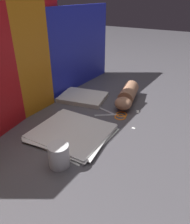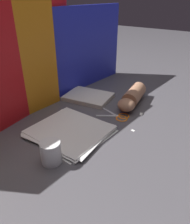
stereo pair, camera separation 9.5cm
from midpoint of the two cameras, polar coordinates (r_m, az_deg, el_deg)
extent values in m
plane|color=#4C494F|center=(0.95, 4.55, -4.45)|extent=(6.00, 6.00, 0.00)
cube|color=red|center=(1.05, -13.36, 13.11)|extent=(0.54, 0.08, 0.49)
cube|color=#2833D1|center=(1.29, -1.99, 15.84)|extent=(0.73, 0.07, 0.46)
cube|color=white|center=(0.92, -3.96, -5.31)|extent=(0.29, 0.31, 0.00)
cube|color=white|center=(0.92, -3.28, -5.17)|extent=(0.29, 0.31, 0.00)
cube|color=white|center=(0.91, -3.73, -5.19)|extent=(0.27, 0.30, 0.00)
cube|color=white|center=(0.91, -3.57, -5.01)|extent=(0.30, 0.32, 0.00)
cube|color=white|center=(0.92, -3.61, -4.55)|extent=(0.27, 0.30, 0.00)
cube|color=silver|center=(1.21, 0.51, 3.98)|extent=(0.22, 0.27, 0.02)
sphere|color=silver|center=(1.05, 8.36, -0.90)|extent=(0.01, 0.01, 0.01)
cylinder|color=silver|center=(1.04, 5.65, -0.88)|extent=(0.06, 0.09, 0.01)
torus|color=orange|center=(1.05, 10.09, -0.92)|extent=(0.08, 0.08, 0.01)
cylinder|color=silver|center=(1.08, 6.46, 0.11)|extent=(0.03, 0.10, 0.01)
torus|color=orange|center=(1.03, 9.64, -1.59)|extent=(0.07, 0.07, 0.01)
cylinder|color=#A87556|center=(1.19, 12.47, 4.38)|extent=(0.19, 0.11, 0.08)
ellipsoid|color=#A87556|center=(1.07, 10.69, 1.77)|extent=(0.10, 0.10, 0.06)
cube|color=white|center=(1.09, 14.43, -0.58)|extent=(0.03, 0.02, 0.00)
cube|color=white|center=(0.96, 12.71, -4.78)|extent=(0.01, 0.02, 0.00)
cylinder|color=white|center=(0.76, -7.90, -10.55)|extent=(0.07, 0.07, 0.08)
camera|label=1|loc=(0.05, -87.14, 1.57)|focal=35.00mm
camera|label=2|loc=(0.05, 92.86, -1.57)|focal=35.00mm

